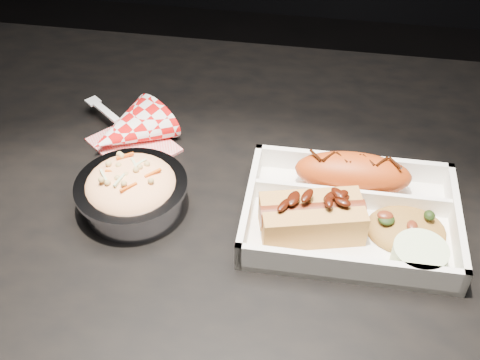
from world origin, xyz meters
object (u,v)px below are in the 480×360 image
Objects in this scene: fried_pastry at (353,173)px; hotdog at (312,216)px; food_tray at (350,218)px; foil_coleslaw_cup at (132,190)px; dining_table at (231,251)px; napkin_fork at (128,131)px.

hotdog is (-0.04, -0.08, 0.00)m from fried_pastry.
food_tray is 1.85× the size of foil_coleslaw_cup.
hotdog and foil_coleslaw_cup have the same top height.
napkin_fork reaches higher than dining_table.
fried_pastry is 0.09m from hotdog.
dining_table is at bearing 175.05° from food_tray.
fried_pastry is (-0.00, 0.06, 0.02)m from food_tray.
fried_pastry is 0.27m from foil_coleslaw_cup.
foil_coleslaw_cup is at bearing -177.11° from food_tray.
dining_table is at bearing 7.37° from napkin_fork.
foil_coleslaw_cup is 0.14m from napkin_fork.
foil_coleslaw_cup reaches higher than dining_table.
fried_pastry is at bearing 47.28° from hotdog.
foil_coleslaw_cup reaches higher than fried_pastry.
hotdog is at bearing -20.55° from dining_table.
hotdog is 0.94× the size of foil_coleslaw_cup.
foil_coleslaw_cup reaches higher than food_tray.
dining_table is 4.77× the size of food_tray.
hotdog is at bearing -118.28° from fried_pastry.
foil_coleslaw_cup is at bearing -164.95° from fried_pastry.
napkin_fork is at bearing 109.96° from foil_coleslaw_cup.
napkin_fork is (-0.31, 0.06, -0.02)m from fried_pastry.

